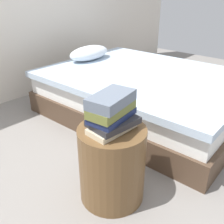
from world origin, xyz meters
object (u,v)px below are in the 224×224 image
Objects in this scene: book_charcoal at (114,121)px; side_table at (112,164)px; book_navy at (112,116)px; book_olive at (112,109)px; book_slate at (111,99)px; bed at (143,93)px; book_cream at (112,128)px.

side_table is at bearing 119.81° from book_charcoal.
book_navy is 0.04m from book_olive.
book_slate reaches higher than side_table.
bed is 1.33m from book_olive.
book_olive is 1.02× the size of book_slate.
bed is at bearing 19.68° from book_navy.
book_slate reaches higher than book_olive.
book_olive reaches higher than book_charcoal.
book_olive is (-0.00, 0.00, 0.04)m from book_navy.
book_slate is (-1.13, -0.58, 0.46)m from bed.
book_navy is at bearing -40.58° from book_slate.
book_cream is at bearing -137.93° from book_olive.
side_table is at bearing -154.92° from bed.
book_charcoal is (-1.12, -0.59, 0.32)m from bed.
bed is 1.30m from book_charcoal.
book_charcoal is at bearing -45.22° from book_olive.
side_table is 0.27m from book_cream.
book_slate is at bearing 141.59° from book_navy.
book_slate is (-0.01, 0.01, 0.14)m from book_charcoal.
book_slate is at bearing 98.62° from book_olive.
side_table is 1.73× the size of book_olive.
book_slate reaches higher than book_navy.
bed is 1.31m from book_cream.
book_navy is 0.99× the size of book_olive.
book_slate reaches higher than bed.
book_cream is 0.98× the size of book_navy.
book_navy is 0.10m from book_slate.
book_slate is at bearing -167.61° from side_table.
book_navy is (-0.00, -0.00, 0.34)m from side_table.
side_table is 0.38m from book_olive.
book_olive reaches higher than bed.
book_navy reaches higher than book_cream.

